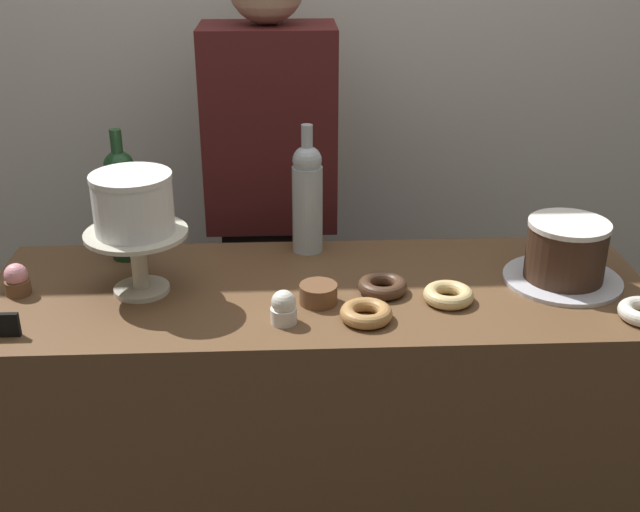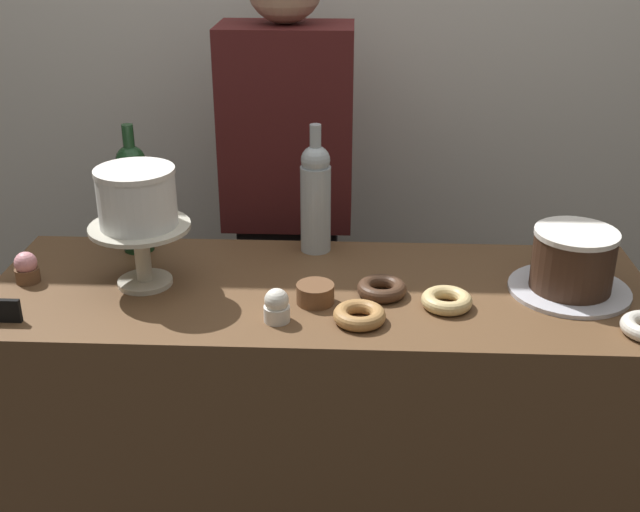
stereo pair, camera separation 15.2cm
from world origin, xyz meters
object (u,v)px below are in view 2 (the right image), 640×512
Objects in this scene: donut_maple at (359,315)px; barista_figure at (289,223)px; white_layer_cake at (136,197)px; cupcake_vanilla at (277,306)px; cookie_stack at (315,294)px; cupcake_strawberry at (26,268)px; donut_chocolate at (382,289)px; wine_bottle_green at (134,196)px; price_sign_chalkboard at (4,311)px; cake_stand_pedestal at (141,245)px; wine_bottle_clear at (316,196)px; donut_glazed at (447,300)px; chocolate_round_cake at (573,260)px.

barista_figure reaches higher than donut_maple.
white_layer_cake is 0.11× the size of barista_figure.
cookie_stack is at bearing 48.39° from cupcake_vanilla.
donut_chocolate is at bearing -1.90° from cupcake_strawberry.
white_layer_cake reaches higher than cupcake_strawberry.
wine_bottle_green is 0.45m from price_sign_chalkboard.
cake_stand_pedestal is 0.60m from barista_figure.
cupcake_vanilla is at bearing -131.61° from cookie_stack.
price_sign_chalkboard is 0.88m from barista_figure.
cake_stand_pedestal is 2.04× the size of donut_chocolate.
donut_chocolate is at bearing 16.48° from cookie_stack.
wine_bottle_clear is 0.44m from donut_glazed.
wine_bottle_clear reaches higher than cookie_stack.
chocolate_round_cake is at bearing -35.79° from barista_figure.
cupcake_strawberry is at bearing 175.33° from donut_glazed.
cake_stand_pedestal is at bearing -179.42° from chocolate_round_cake.
wine_bottle_green reaches higher than white_layer_cake.
wine_bottle_clear reaches higher than donut_chocolate.
price_sign_chalkboard reaches higher than cookie_stack.
price_sign_chalkboard is at bearing -115.66° from wine_bottle_green.
cookie_stack is 1.20× the size of price_sign_chalkboard.
cupcake_strawberry reaches higher than donut_maple.
donut_maple is 1.60× the size of price_sign_chalkboard.
white_layer_cake is 0.45m from wine_bottle_clear.
wine_bottle_clear is 4.65× the size of price_sign_chalkboard.
chocolate_round_cake is at bearing 5.02° from donut_chocolate.
white_layer_cake is 0.56m from donut_maple.
donut_chocolate is at bearing 159.93° from donut_glazed.
barista_figure is (0.36, 0.30, -0.19)m from wine_bottle_green.
wine_bottle_green is 0.54m from cupcake_vanilla.
donut_chocolate is 1.60× the size of price_sign_chalkboard.
cupcake_vanilla is 0.37m from donut_glazed.
wine_bottle_green is (-0.06, 0.20, 0.04)m from cake_stand_pedestal.
donut_glazed is 0.15m from donut_chocolate.
cookie_stack is at bearing -10.12° from cake_stand_pedestal.
cake_stand_pedestal reaches higher than cupcake_vanilla.
wine_bottle_clear is at bearing 2.62° from wine_bottle_green.
donut_glazed is at bearing -55.73° from barista_figure.
wine_bottle_clear is 2.91× the size of donut_chocolate.
cookie_stack reaches higher than donut_maple.
white_layer_cake is at bearing 37.00° from price_sign_chalkboard.
donut_chocolate is (0.82, -0.03, -0.02)m from cupcake_strawberry.
white_layer_cake is at bearing -120.20° from barista_figure.
wine_bottle_clear is 1.00× the size of wine_bottle_green.
cupcake_strawberry is (-1.25, -0.01, -0.04)m from chocolate_round_cake.
cake_stand_pedestal is 1.29× the size of white_layer_cake.
chocolate_round_cake reaches higher than price_sign_chalkboard.
cookie_stack is (-0.29, 0.01, 0.01)m from donut_glazed.
donut_glazed is (-0.29, -0.09, -0.06)m from chocolate_round_cake.
cupcake_vanilla is 0.12m from cookie_stack.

